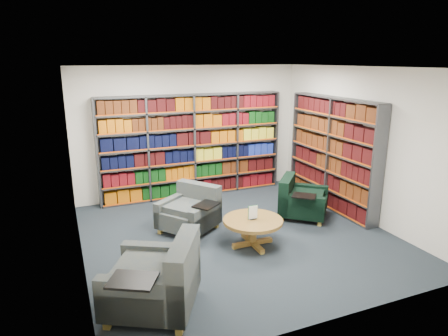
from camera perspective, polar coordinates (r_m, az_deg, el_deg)
name	(u,v)px	position (r m, az deg, el deg)	size (l,w,h in m)	color
room_shell	(238,156)	(6.47, 2.04, 1.69)	(5.02, 5.02, 2.82)	black
bookshelf_back	(193,146)	(8.67, -4.43, 3.12)	(4.00, 0.28, 2.20)	#47494F
bookshelf_right	(332,154)	(8.24, 15.22, 1.98)	(0.28, 2.50, 2.20)	#47494F
chair_teal_left	(191,212)	(7.09, -4.70, -6.30)	(1.20, 1.21, 0.78)	#0D1D39
chair_green_right	(299,201)	(7.76, 10.70, -4.66)	(1.18, 1.18, 0.76)	black
chair_teal_front	(160,282)	(4.97, -9.15, -15.81)	(1.36, 1.36, 0.91)	#0D1D39
coffee_table	(253,225)	(6.47, 4.14, -8.07)	(0.96, 0.96, 0.67)	brown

